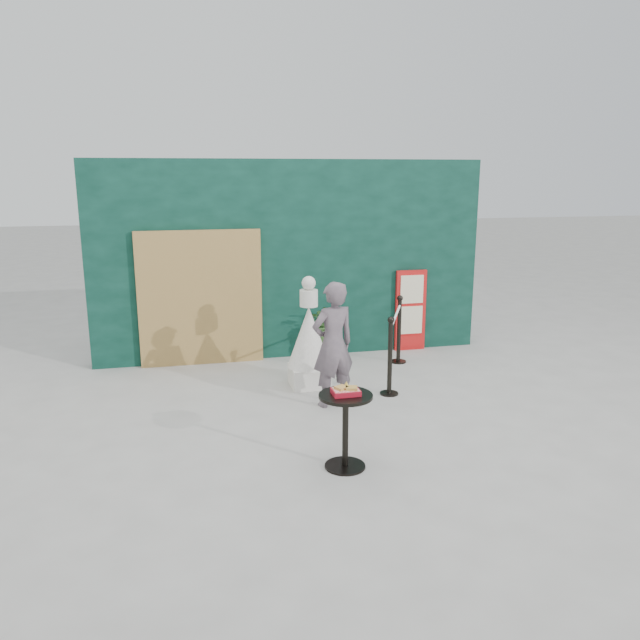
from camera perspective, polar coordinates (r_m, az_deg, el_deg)
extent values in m
plane|color=#ADAAA5|center=(7.03, 2.26, -10.18)|extent=(60.00, 60.00, 0.00)
cube|color=black|center=(9.61, -2.65, 5.52)|extent=(6.00, 0.30, 3.00)
cube|color=tan|center=(9.33, -10.87, 1.95)|extent=(1.80, 0.08, 2.00)
imported|color=slate|center=(7.55, 1.19, -2.26)|extent=(0.64, 0.51, 1.55)
cube|color=red|center=(10.10, 8.26, 0.88)|extent=(0.50, 0.06, 1.30)
cube|color=beige|center=(9.99, 8.40, 2.80)|extent=(0.38, 0.02, 0.45)
cube|color=beige|center=(10.10, 8.31, 0.01)|extent=(0.38, 0.02, 0.45)
cube|color=red|center=(10.18, 8.24, -1.91)|extent=(0.38, 0.02, 0.18)
cube|color=white|center=(8.42, -1.01, -5.12)|extent=(0.50, 0.50, 0.27)
cone|color=white|center=(8.27, -1.02, -1.52)|extent=(0.58, 0.58, 0.82)
cylinder|color=silver|center=(8.15, -1.04, 2.01)|extent=(0.24, 0.24, 0.22)
sphere|color=silver|center=(8.11, -1.04, 3.40)|extent=(0.18, 0.18, 0.18)
cylinder|color=black|center=(6.26, 2.30, -13.19)|extent=(0.40, 0.40, 0.02)
cylinder|color=black|center=(6.11, 2.33, -10.25)|extent=(0.06, 0.06, 0.72)
cylinder|color=black|center=(5.97, 2.36, -6.95)|extent=(0.52, 0.52, 0.03)
cube|color=#B11225|center=(5.96, 2.37, -6.59)|extent=(0.26, 0.19, 0.05)
cube|color=red|center=(5.95, 2.37, -6.34)|extent=(0.24, 0.17, 0.00)
cube|color=gold|center=(5.94, 1.97, -6.21)|extent=(0.15, 0.14, 0.02)
cube|color=gold|center=(5.94, 2.89, -6.23)|extent=(0.13, 0.13, 0.02)
cone|color=gold|center=(5.99, 2.43, -5.88)|extent=(0.06, 0.06, 0.06)
cylinder|color=#995A32|center=(9.59, 0.28, -2.87)|extent=(0.31, 0.31, 0.26)
cylinder|color=brown|center=(9.55, 0.28, -2.00)|extent=(0.34, 0.34, 0.04)
imported|color=#315826|center=(9.47, 0.29, -0.22)|extent=(0.51, 0.44, 0.57)
cylinder|color=black|center=(8.20, 6.33, -6.68)|extent=(0.24, 0.24, 0.02)
cylinder|color=black|center=(8.05, 6.42, -3.54)|extent=(0.06, 0.06, 0.96)
sphere|color=black|center=(7.92, 6.51, 0.00)|extent=(0.09, 0.09, 0.09)
cylinder|color=black|center=(9.55, 7.15, -3.78)|extent=(0.24, 0.24, 0.02)
cylinder|color=black|center=(9.42, 7.24, -1.05)|extent=(0.06, 0.06, 0.96)
sphere|color=black|center=(9.31, 7.33, 1.99)|extent=(0.09, 0.09, 0.09)
cylinder|color=white|center=(8.64, 6.93, 0.36)|extent=(0.63, 1.31, 0.03)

